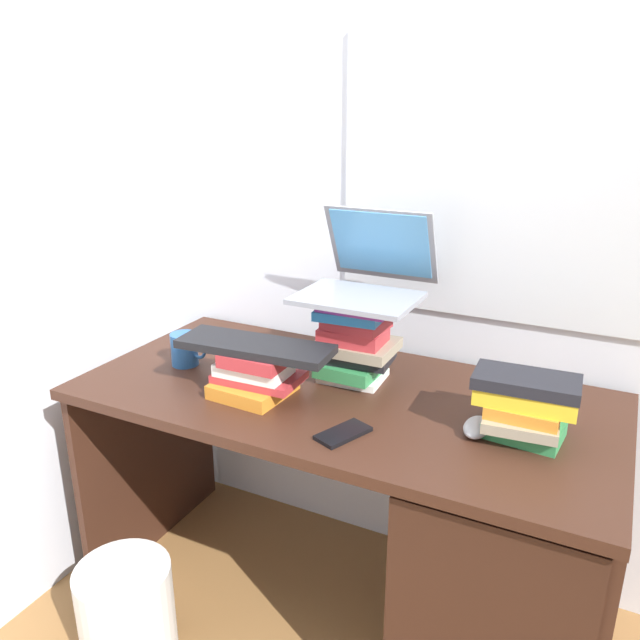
% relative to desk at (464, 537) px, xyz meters
% --- Properties ---
extents(ground_plane, '(6.00, 6.00, 0.00)m').
position_rel_desk_xyz_m(ground_plane, '(-0.37, 0.03, -0.40)').
color(ground_plane, olive).
extents(wall_back, '(6.00, 0.06, 2.60)m').
position_rel_desk_xyz_m(wall_back, '(-0.37, 0.42, 0.90)').
color(wall_back, silver).
rests_on(wall_back, ground).
extents(wall_left, '(0.05, 6.00, 2.60)m').
position_rel_desk_xyz_m(wall_left, '(-1.25, 0.03, 0.90)').
color(wall_left, silver).
rests_on(wall_left, ground).
extents(desk, '(1.46, 0.70, 0.73)m').
position_rel_desk_xyz_m(desk, '(0.00, 0.00, 0.00)').
color(desk, '#381E14').
rests_on(desk, ground).
extents(book_stack_tall, '(0.22, 0.20, 0.24)m').
position_rel_desk_xyz_m(book_stack_tall, '(-0.37, 0.12, 0.45)').
color(book_stack_tall, white).
rests_on(book_stack_tall, desk).
extents(book_stack_keyboard_riser, '(0.23, 0.19, 0.13)m').
position_rel_desk_xyz_m(book_stack_keyboard_riser, '(-0.57, -0.09, 0.39)').
color(book_stack_keyboard_riser, orange).
rests_on(book_stack_keyboard_riser, desk).
extents(book_stack_side, '(0.24, 0.20, 0.16)m').
position_rel_desk_xyz_m(book_stack_side, '(0.11, 0.00, 0.42)').
color(book_stack_side, '#338C4C').
rests_on(book_stack_side, desk).
extents(laptop, '(0.32, 0.35, 0.23)m').
position_rel_desk_xyz_m(laptop, '(-0.37, 0.19, 0.62)').
color(laptop, gray).
rests_on(laptop, book_stack_tall).
extents(keyboard, '(0.43, 0.17, 0.02)m').
position_rel_desk_xyz_m(keyboard, '(-0.57, -0.09, 0.47)').
color(keyboard, black).
rests_on(keyboard, book_stack_keyboard_riser).
extents(computer_mouse, '(0.06, 0.10, 0.04)m').
position_rel_desk_xyz_m(computer_mouse, '(0.01, -0.04, 0.35)').
color(computer_mouse, '#A5A8AD').
rests_on(computer_mouse, desk).
extents(mug, '(0.12, 0.08, 0.10)m').
position_rel_desk_xyz_m(mug, '(-0.87, -0.01, 0.38)').
color(mug, '#265999').
rests_on(mug, desk).
extents(cell_phone, '(0.11, 0.15, 0.01)m').
position_rel_desk_xyz_m(cell_phone, '(-0.27, -0.19, 0.33)').
color(cell_phone, black).
rests_on(cell_phone, desk).
extents(wastebasket, '(0.26, 0.26, 0.30)m').
position_rel_desk_xyz_m(wastebasket, '(-0.81, -0.42, -0.25)').
color(wastebasket, silver).
rests_on(wastebasket, ground).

